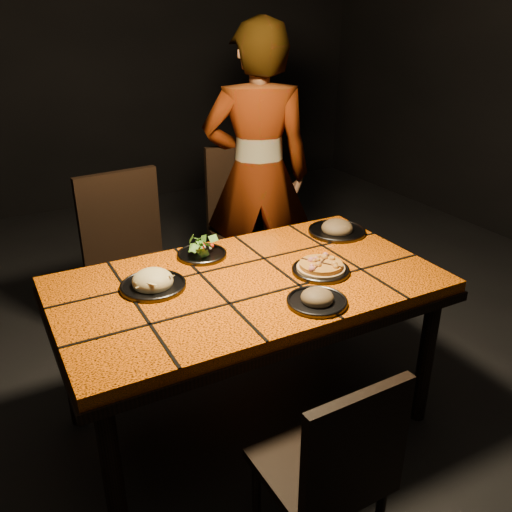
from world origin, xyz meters
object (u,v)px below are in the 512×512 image
plate_pizza (321,268)px  dining_table (248,296)px  chair_far_left (130,253)px  plate_pasta (153,282)px  chair_near (334,467)px  diner (258,175)px  chair_far_right (249,220)px

plate_pizza → dining_table: bearing=164.2°
chair_far_left → plate_pasta: chair_far_left is taller
chair_near → diner: bearing=-112.5°
plate_pizza → plate_pasta: 0.72m
chair_far_left → diner: 0.89m
chair_far_right → plate_pasta: bearing=-129.0°
dining_table → plate_pasta: plate_pasta is taller
chair_far_right → plate_pasta: (-0.90, -0.87, 0.18)m
plate_pasta → diner: bearing=41.7°
chair_near → chair_far_right: size_ratio=0.79×
plate_pizza → chair_near: bearing=-120.7°
chair_far_left → dining_table: bearing=-78.8°
plate_pasta → plate_pizza: bearing=-16.7°
chair_near → chair_far_right: chair_far_right is taller
diner → plate_pizza: size_ratio=6.08×
chair_far_left → plate_pizza: bearing=-64.9°
chair_near → plate_pizza: (0.43, 0.72, 0.29)m
chair_near → plate_pasta: plate_pasta is taller
chair_far_right → plate_pizza: 1.11m
chair_near → plate_pasta: size_ratio=3.05×
chair_far_left → chair_far_right: size_ratio=0.97×
chair_far_right → diner: size_ratio=0.59×
diner → plate_pizza: 1.09m
chair_far_left → diner: (0.83, 0.08, 0.31)m
chair_near → chair_far_right: 1.91m
plate_pasta → chair_near: bearing=-74.2°
chair_near → diner: 1.94m
chair_far_left → plate_pasta: size_ratio=3.71×
chair_near → chair_far_right: (0.64, 1.80, 0.12)m
chair_near → plate_pasta: 1.01m
plate_pizza → diner: bearing=76.2°
dining_table → plate_pizza: size_ratio=5.58×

